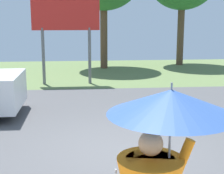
% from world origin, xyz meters
% --- Properties ---
extents(ground_plane, '(40.00, 22.00, 0.20)m').
position_xyz_m(ground_plane, '(0.00, 2.95, -0.05)').
color(ground_plane, '#4C4C4F').
extents(roadside_billboard, '(2.60, 0.12, 3.50)m').
position_xyz_m(roadside_billboard, '(-1.32, 7.09, 2.55)').
color(roadside_billboard, slate).
rests_on(roadside_billboard, ground_plane).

